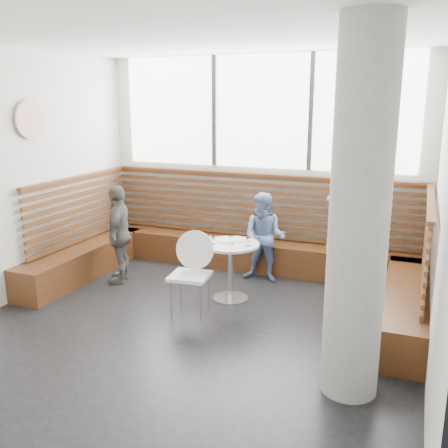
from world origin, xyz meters
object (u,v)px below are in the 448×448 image
at_px(concrete_column, 359,217).
at_px(cafe_table, 231,259).
at_px(child_left, 119,234).
at_px(child_back, 264,238).
at_px(cafe_chair, 193,266).
at_px(adult_man, 348,247).

height_order(concrete_column, cafe_table, concrete_column).
distance_m(concrete_column, child_left, 3.93).
bearing_deg(child_back, cafe_chair, -109.47).
distance_m(concrete_column, adult_man, 2.04).
height_order(concrete_column, cafe_chair, concrete_column).
height_order(cafe_chair, child_left, child_left).
bearing_deg(cafe_chair, adult_man, 19.45).
bearing_deg(adult_man, cafe_table, 116.35).
bearing_deg(concrete_column, child_left, 154.84).
bearing_deg(adult_man, child_back, 80.79).
relative_size(adult_man, child_back, 1.24).
distance_m(cafe_chair, adult_man, 1.91).
xyz_separation_m(child_back, child_left, (-1.90, -0.79, 0.06)).
xyz_separation_m(cafe_table, cafe_chair, (-0.28, -0.55, 0.04)).
height_order(cafe_chair, child_back, child_back).
bearing_deg(cafe_table, cafe_chair, -117.37).
height_order(cafe_table, cafe_chair, cafe_chair).
bearing_deg(adult_man, child_left, 109.31).
distance_m(adult_man, child_left, 3.15).
bearing_deg(child_back, cafe_table, -103.42).
bearing_deg(child_back, child_left, -158.19).
relative_size(child_back, child_left, 0.92).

